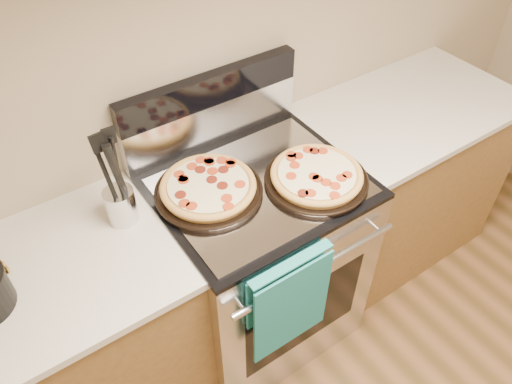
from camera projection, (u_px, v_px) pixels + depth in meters
wall_back at (201, 38)px, 1.77m from camera, size 4.00×0.00×4.00m
range_body at (256, 261)px, 2.18m from camera, size 0.76×0.68×0.90m
oven_window at (304, 316)px, 1.98m from camera, size 0.56×0.01×0.40m
cooktop at (256, 184)px, 1.86m from camera, size 0.76×0.68×0.02m
backsplash_lower at (212, 122)px, 1.98m from camera, size 0.76×0.06×0.18m
backsplash_upper at (210, 89)px, 1.88m from camera, size 0.76×0.06×0.12m
oven_handle at (318, 268)px, 1.72m from camera, size 0.70×0.03×0.03m
dish_towel at (289, 301)px, 1.74m from camera, size 0.32×0.05×0.42m
foil_sheet at (261, 186)px, 1.84m from camera, size 0.70×0.55×0.01m
cabinet_left at (56, 363)px, 1.85m from camera, size 1.00×0.62×0.88m
countertop_left at (15, 292)px, 1.53m from camera, size 1.02×0.64×0.03m
cabinet_right at (394, 182)px, 2.57m from camera, size 1.00×0.62×0.88m
countertop_right at (413, 108)px, 2.25m from camera, size 1.02×0.64×0.03m
pepperoni_pizza_back at (208, 188)px, 1.79m from camera, size 0.41×0.41×0.05m
pepperoni_pizza_front at (317, 177)px, 1.83m from camera, size 0.46×0.46×0.05m
utensil_crock at (121, 206)px, 1.69m from camera, size 0.12×0.12×0.13m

